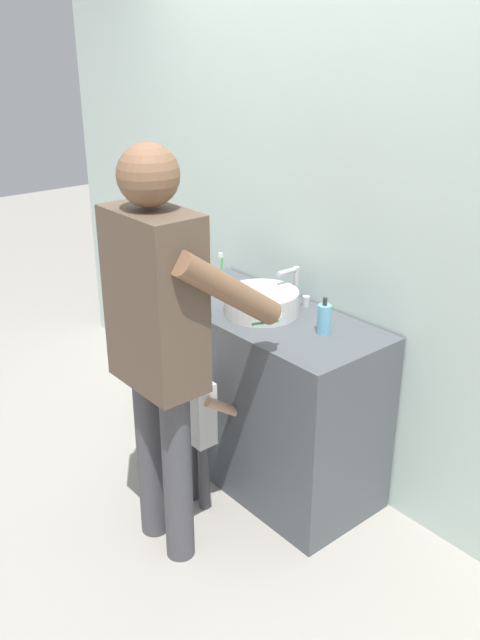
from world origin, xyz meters
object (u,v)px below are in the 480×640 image
adult_parent (160,325)px  toothbrush_cup (221,284)px  child_toddler (198,419)px  soap_bottle (324,318)px

adult_parent → toothbrush_cup: bearing=124.3°
child_toddler → adult_parent: 0.65m
toothbrush_cup → child_toddler: toothbrush_cup is taller
child_toddler → adult_parent: size_ratio=0.45×
soap_bottle → child_toddler: size_ratio=0.21×
child_toddler → soap_bottle: bearing=52.5°
soap_bottle → adult_parent: (-0.22, -0.71, 0.09)m
child_toddler → adult_parent: adult_parent is taller
soap_bottle → child_toddler: soap_bottle is taller
toothbrush_cup → adult_parent: adult_parent is taller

